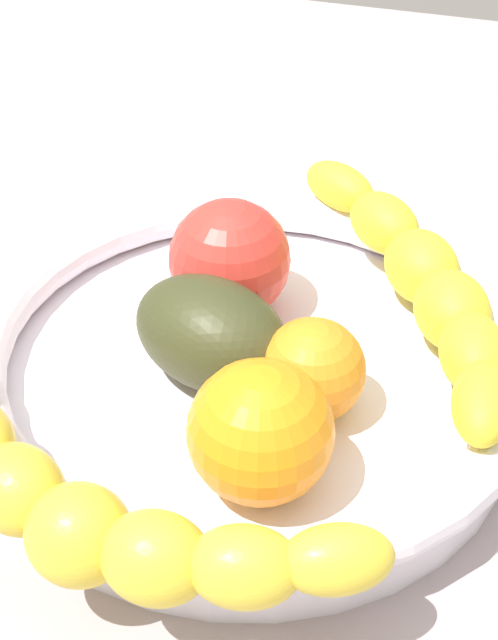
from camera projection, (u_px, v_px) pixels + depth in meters
kitchen_counter at (249, 421)px, 51.27cm from camera, size 120.00×120.00×3.00cm
fruit_bowl at (249, 365)px, 48.80cm from camera, size 29.13×29.13×4.87cm
banana_draped_left at (95, 507)px, 37.99cm from camera, size 24.01×10.44×4.53cm
banana_draped_right at (425, 284)px, 49.89cm from camera, size 14.90×21.68×4.27cm
orange_front at (312, 370)px, 44.66cm from camera, size 5.11×5.11×5.11cm
orange_mid_left at (260, 432)px, 40.48cm from camera, size 6.44×6.44×6.44cm
avocado_dark at (211, 334)px, 46.60cm from camera, size 9.93×8.34×5.40cm
tomato_red at (230, 259)px, 50.63cm from camera, size 6.60×6.60×6.60cm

